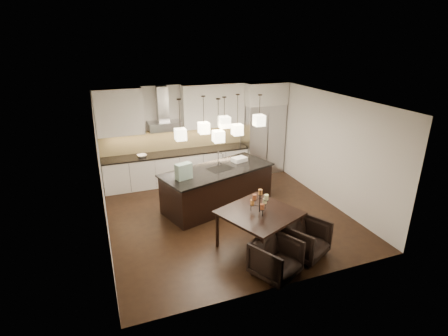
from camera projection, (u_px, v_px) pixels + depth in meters
name	position (u px, v px, depth m)	size (l,w,h in m)	color
floor	(227.00, 215.00, 8.53)	(5.50, 5.50, 0.02)	black
ceiling	(227.00, 99.00, 7.52)	(5.50, 5.50, 0.02)	white
wall_back	(194.00, 131.00, 10.43)	(5.50, 0.02, 2.80)	silver
wall_front	(289.00, 215.00, 5.61)	(5.50, 0.02, 2.80)	silver
wall_left	(101.00, 177.00, 7.12)	(0.02, 5.50, 2.80)	silver
wall_right	(328.00, 148.00, 8.93)	(0.02, 5.50, 2.80)	silver
refrigerator	(262.00, 138.00, 10.91)	(1.20, 0.72, 2.15)	#B7B7BA
fridge_panel	(264.00, 93.00, 10.40)	(1.26, 0.72, 0.65)	silver
lower_cabinets	(178.00, 168.00, 10.29)	(4.21, 0.62, 0.88)	silver
countertop	(177.00, 153.00, 10.12)	(4.21, 0.66, 0.04)	black
backsplash	(174.00, 139.00, 10.26)	(4.21, 0.02, 0.63)	#D2C180
upper_cab_left	(119.00, 112.00, 9.30)	(1.25, 0.35, 1.25)	silver
upper_cab_right	(213.00, 106.00, 10.17)	(1.86, 0.35, 1.25)	silver
hood_canopy	(165.00, 126.00, 9.77)	(0.90, 0.52, 0.24)	#B7B7BA
hood_chimney	(162.00, 104.00, 9.65)	(0.30, 0.28, 0.96)	#B7B7BA
fruit_bowl	(142.00, 156.00, 9.73)	(0.26, 0.26, 0.06)	silver
island_body	(217.00, 188.00, 8.82)	(2.72, 1.09, 0.96)	black
island_top	(217.00, 170.00, 8.64)	(2.81, 1.18, 0.04)	black
faucet	(218.00, 159.00, 8.70)	(0.11, 0.26, 0.41)	silver
tote_bag	(184.00, 171.00, 7.99)	(0.37, 0.20, 0.37)	#216047
food_container	(239.00, 159.00, 9.13)	(0.37, 0.26, 0.11)	silver
dining_table	(259.00, 230.00, 7.09)	(1.35, 1.35, 0.81)	black
candelabra	(260.00, 201.00, 6.86)	(0.39, 0.39, 0.48)	black
candle_a	(265.00, 201.00, 6.98)	(0.08, 0.08, 0.11)	#F1EDA6
candle_b	(252.00, 202.00, 6.92)	(0.08, 0.08, 0.11)	#D68843
candle_c	(262.00, 207.00, 6.74)	(0.08, 0.08, 0.11)	#9A4D2B
candle_d	(260.00, 192.00, 6.96)	(0.08, 0.08, 0.11)	#D68843
candle_e	(254.00, 197.00, 6.74)	(0.08, 0.08, 0.11)	#9A4D2B
candle_f	(266.00, 197.00, 6.74)	(0.08, 0.08, 0.11)	#F1EDA6
armchair_left	(276.00, 259.00, 6.27)	(0.75, 0.77, 0.70)	black
armchair_right	(305.00, 239.00, 6.85)	(0.78, 0.80, 0.73)	black
pendant_a	(180.00, 134.00, 7.92)	(0.24, 0.24, 0.26)	#FFF2C2
pendant_b	(204.00, 128.00, 8.27)	(0.24, 0.24, 0.26)	#FFF2C2
pendant_c	(224.00, 122.00, 8.10)	(0.24, 0.24, 0.26)	#FFF2C2
pendant_d	(237.00, 130.00, 8.55)	(0.24, 0.24, 0.26)	#FFF2C2
pendant_e	(259.00, 120.00, 8.40)	(0.24, 0.24, 0.26)	#FFF2C2
pendant_f	(218.00, 136.00, 7.99)	(0.24, 0.24, 0.26)	#FFF2C2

